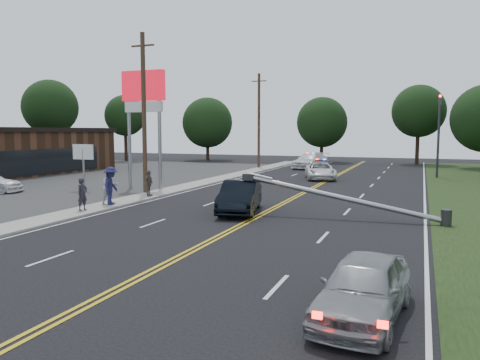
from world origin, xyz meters
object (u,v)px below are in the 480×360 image
at_px(crashed_sedan, 240,197).
at_px(small_sign, 83,156).
at_px(pylon_sign, 144,101).
at_px(utility_pole_mid, 144,113).
at_px(traffic_signal, 439,128).
at_px(bystander_b, 110,186).
at_px(waiting_sedan, 364,287).
at_px(bystander_d, 149,183).
at_px(bystander_c, 111,186).
at_px(emergency_a, 320,171).
at_px(fallen_streetlight, 352,199).
at_px(utility_pole_far, 259,121).
at_px(bystander_a, 82,194).
at_px(emergency_b, 310,161).

bearing_deg(crashed_sedan, small_sign, 149.50).
height_order(pylon_sign, utility_pole_mid, utility_pole_mid).
bearing_deg(traffic_signal, small_sign, -141.10).
bearing_deg(bystander_b, waiting_sedan, -99.56).
bearing_deg(utility_pole_mid, bystander_d, -51.39).
bearing_deg(bystander_c, emergency_a, -37.21).
relative_size(fallen_streetlight, bystander_c, 4.67).
distance_m(traffic_signal, utility_pole_far, 17.97).
xyz_separation_m(small_sign, bystander_d, (5.94, -1.43, -1.44)).
relative_size(pylon_sign, bystander_a, 5.03).
height_order(fallen_streetlight, bystander_d, fallen_streetlight).
bearing_deg(crashed_sedan, pylon_sign, 134.02).
height_order(utility_pole_mid, bystander_b, utility_pole_mid).
xyz_separation_m(crashed_sedan, emergency_b, (-2.83, 27.92, 0.05)).
xyz_separation_m(small_sign, bystander_c, (5.90, -4.99, -1.21)).
height_order(utility_pole_far, emergency_b, utility_pole_far).
bearing_deg(bystander_b, crashed_sedan, -57.84).
bearing_deg(bystander_c, traffic_signal, -50.76).
height_order(pylon_sign, bystander_b, pylon_sign).
bearing_deg(pylon_sign, traffic_signal, 40.39).
height_order(bystander_c, bystander_d, bystander_c).
height_order(bystander_a, bystander_b, bystander_b).
bearing_deg(traffic_signal, utility_pole_mid, -134.20).
bearing_deg(utility_pole_far, traffic_signal, -12.89).
relative_size(waiting_sedan, emergency_a, 0.80).
bearing_deg(utility_pole_mid, bystander_a, -82.68).
height_order(pylon_sign, bystander_c, pylon_sign).
bearing_deg(small_sign, pylon_sign, 29.74).
distance_m(waiting_sedan, bystander_b, 17.78).
height_order(utility_pole_mid, bystander_a, utility_pole_mid).
height_order(pylon_sign, bystander_a, pylon_sign).
bearing_deg(bystander_c, small_sign, 34.52).
height_order(traffic_signal, fallen_streetlight, traffic_signal).
distance_m(utility_pole_far, bystander_a, 29.28).
bearing_deg(bystander_c, crashed_sedan, -97.73).
bearing_deg(utility_pole_far, bystander_b, -88.15).
relative_size(small_sign, bystander_b, 1.63).
distance_m(utility_pole_far, emergency_a, 12.95).
bearing_deg(utility_pole_far, fallen_streetlight, -62.76).
height_order(utility_pole_far, bystander_d, utility_pole_far).
bearing_deg(small_sign, emergency_b, 67.28).
bearing_deg(bystander_a, bystander_b, 7.54).
relative_size(emergency_a, bystander_c, 2.48).
relative_size(crashed_sedan, bystander_b, 2.50).
distance_m(traffic_signal, bystander_a, 30.16).
xyz_separation_m(utility_pole_far, crashed_sedan, (8.01, -26.08, -4.30)).
height_order(emergency_a, bystander_b, bystander_b).
height_order(traffic_signal, bystander_a, traffic_signal).
distance_m(utility_pole_mid, utility_pole_far, 22.00).
relative_size(utility_pole_far, crashed_sedan, 2.11).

